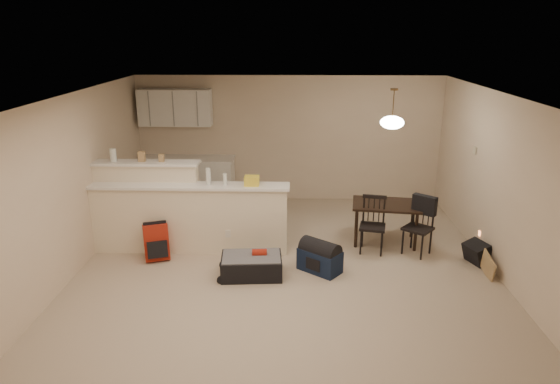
{
  "coord_description": "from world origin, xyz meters",
  "views": [
    {
      "loc": [
        0.09,
        -6.29,
        3.32
      ],
      "look_at": [
        -0.1,
        0.7,
        1.05
      ],
      "focal_mm": 32.0,
      "sensor_mm": 36.0,
      "label": 1
    }
  ],
  "objects_px": {
    "dining_chair_near": "(373,225)",
    "dining_chair_far": "(418,227)",
    "red_backpack": "(156,242)",
    "pendant_lamp": "(392,122)",
    "suitcase": "(252,266)",
    "navy_duffel": "(320,261)",
    "black_daypack": "(478,253)",
    "dining_table": "(386,208)"
  },
  "relations": [
    {
      "from": "dining_chair_far",
      "to": "black_daypack",
      "type": "relative_size",
      "value": 2.48
    },
    {
      "from": "navy_duffel",
      "to": "black_daypack",
      "type": "distance_m",
      "value": 2.39
    },
    {
      "from": "pendant_lamp",
      "to": "red_backpack",
      "type": "relative_size",
      "value": 1.14
    },
    {
      "from": "dining_chair_far",
      "to": "navy_duffel",
      "type": "distance_m",
      "value": 1.68
    },
    {
      "from": "dining_table",
      "to": "suitcase",
      "type": "bearing_deg",
      "value": -141.93
    },
    {
      "from": "dining_table",
      "to": "pendant_lamp",
      "type": "xyz_separation_m",
      "value": [
        0.0,
        0.0,
        1.4
      ]
    },
    {
      "from": "suitcase",
      "to": "black_daypack",
      "type": "relative_size",
      "value": 2.35
    },
    {
      "from": "pendant_lamp",
      "to": "dining_chair_far",
      "type": "distance_m",
      "value": 1.66
    },
    {
      "from": "suitcase",
      "to": "navy_duffel",
      "type": "relative_size",
      "value": 1.42
    },
    {
      "from": "dining_chair_far",
      "to": "dining_chair_near",
      "type": "bearing_deg",
      "value": -145.71
    },
    {
      "from": "pendant_lamp",
      "to": "suitcase",
      "type": "xyz_separation_m",
      "value": [
        -2.08,
        -1.24,
        -1.85
      ]
    },
    {
      "from": "pendant_lamp",
      "to": "dining_chair_far",
      "type": "bearing_deg",
      "value": -47.13
    },
    {
      "from": "pendant_lamp",
      "to": "red_backpack",
      "type": "bearing_deg",
      "value": -168.35
    },
    {
      "from": "dining_table",
      "to": "black_daypack",
      "type": "relative_size",
      "value": 3.18
    },
    {
      "from": "dining_chair_far",
      "to": "red_backpack",
      "type": "relative_size",
      "value": 1.65
    },
    {
      "from": "dining_chair_near",
      "to": "dining_chair_far",
      "type": "relative_size",
      "value": 0.99
    },
    {
      "from": "dining_chair_far",
      "to": "dining_table",
      "type": "bearing_deg",
      "value": 172.32
    },
    {
      "from": "suitcase",
      "to": "navy_duffel",
      "type": "height_order",
      "value": "navy_duffel"
    },
    {
      "from": "dining_chair_near",
      "to": "navy_duffel",
      "type": "distance_m",
      "value": 1.13
    },
    {
      "from": "dining_table",
      "to": "black_daypack",
      "type": "distance_m",
      "value": 1.52
    },
    {
      "from": "dining_chair_far",
      "to": "suitcase",
      "type": "bearing_deg",
      "value": -123.04
    },
    {
      "from": "dining_chair_near",
      "to": "dining_chair_far",
      "type": "distance_m",
      "value": 0.69
    },
    {
      "from": "dining_chair_far",
      "to": "black_daypack",
      "type": "bearing_deg",
      "value": 19.35
    },
    {
      "from": "dining_chair_far",
      "to": "suitcase",
      "type": "relative_size",
      "value": 1.06
    },
    {
      "from": "dining_chair_near",
      "to": "black_daypack",
      "type": "xyz_separation_m",
      "value": [
        1.52,
        -0.37,
        -0.28
      ]
    },
    {
      "from": "suitcase",
      "to": "black_daypack",
      "type": "height_order",
      "value": "black_daypack"
    },
    {
      "from": "pendant_lamp",
      "to": "black_daypack",
      "type": "bearing_deg",
      "value": -31.09
    },
    {
      "from": "dining_chair_near",
      "to": "suitcase",
      "type": "bearing_deg",
      "value": -143.14
    },
    {
      "from": "dining_chair_far",
      "to": "red_backpack",
      "type": "bearing_deg",
      "value": -136.46
    },
    {
      "from": "dining_chair_near",
      "to": "suitcase",
      "type": "xyz_separation_m",
      "value": [
        -1.82,
        -0.85,
        -0.3
      ]
    },
    {
      "from": "dining_table",
      "to": "black_daypack",
      "type": "xyz_separation_m",
      "value": [
        1.25,
        -0.76,
        -0.43
      ]
    },
    {
      "from": "pendant_lamp",
      "to": "dining_chair_far",
      "type": "relative_size",
      "value": 0.69
    },
    {
      "from": "dining_chair_near",
      "to": "navy_duffel",
      "type": "height_order",
      "value": "dining_chair_near"
    },
    {
      "from": "dining_table",
      "to": "suitcase",
      "type": "xyz_separation_m",
      "value": [
        -2.08,
        -1.24,
        -0.44
      ]
    },
    {
      "from": "suitcase",
      "to": "navy_duffel",
      "type": "xyz_separation_m",
      "value": [
        0.97,
        0.16,
        0.02
      ]
    },
    {
      "from": "black_daypack",
      "to": "red_backpack",
      "type": "bearing_deg",
      "value": 69.37
    },
    {
      "from": "red_backpack",
      "to": "navy_duffel",
      "type": "relative_size",
      "value": 0.91
    },
    {
      "from": "pendant_lamp",
      "to": "suitcase",
      "type": "height_order",
      "value": "pendant_lamp"
    },
    {
      "from": "pendant_lamp",
      "to": "dining_chair_near",
      "type": "relative_size",
      "value": 0.7
    },
    {
      "from": "pendant_lamp",
      "to": "red_backpack",
      "type": "height_order",
      "value": "pendant_lamp"
    },
    {
      "from": "dining_table",
      "to": "dining_chair_far",
      "type": "distance_m",
      "value": 0.63
    },
    {
      "from": "black_daypack",
      "to": "pendant_lamp",
      "type": "bearing_deg",
      "value": 38.53
    }
  ]
}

